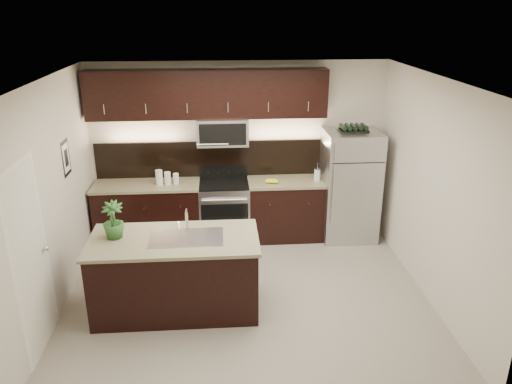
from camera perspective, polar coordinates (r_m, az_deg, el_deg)
ground at (r=6.47m, az=-1.02°, el=-11.74°), size 4.50×4.50×0.00m
room_walls at (r=5.70m, az=-2.22°, el=2.54°), size 4.52×4.02×2.71m
counter_run at (r=7.75m, az=-5.14°, el=-2.16°), size 3.51×0.65×0.94m
upper_fixtures at (r=7.41m, az=-5.34°, el=10.27°), size 3.49×0.40×1.66m
island at (r=6.07m, az=-9.14°, el=-9.21°), size 1.96×0.96×0.94m
sink_faucet at (r=5.84m, az=-7.93°, el=-5.02°), size 0.84×0.50×0.28m
refrigerator at (r=7.81m, az=10.63°, el=0.74°), size 0.82×0.74×1.70m
wine_rack at (r=7.55m, az=11.08°, el=7.17°), size 0.42×0.26×0.10m
plant at (r=5.93m, az=-16.04°, el=-3.11°), size 0.26×0.26×0.44m
canisters at (r=7.55m, az=-10.30°, el=1.58°), size 0.34×0.12×0.23m
french_press at (r=7.64m, az=7.00°, el=2.02°), size 0.10×0.10×0.28m
bananas at (r=7.53m, az=1.41°, el=1.31°), size 0.23×0.19×0.06m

